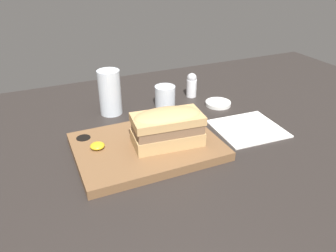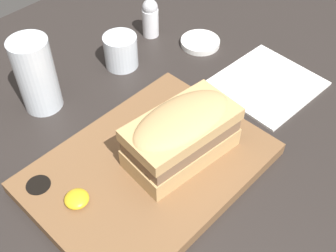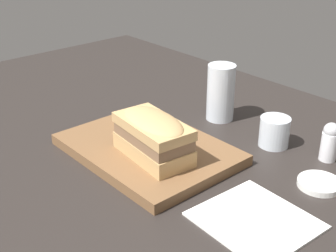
{
  "view_description": "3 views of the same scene",
  "coord_description": "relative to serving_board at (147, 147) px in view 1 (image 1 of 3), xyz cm",
  "views": [
    {
      "loc": [
        -30.06,
        -61.25,
        43.26
      ],
      "look_at": [
        -4.48,
        -3.8,
        9.5
      ],
      "focal_mm": 35.0,
      "sensor_mm": 36.0,
      "label": 1
    },
    {
      "loc": [
        -33.06,
        -27.5,
        50.76
      ],
      "look_at": [
        -4.52,
        -0.19,
        9.06
      ],
      "focal_mm": 45.0,
      "sensor_mm": 36.0,
      "label": 2
    },
    {
      "loc": [
        54.89,
        -50.21,
        46.61
      ],
      "look_at": [
        -2.33,
        0.1,
        10.14
      ],
      "focal_mm": 50.0,
      "sensor_mm": 36.0,
      "label": 3
    }
  ],
  "objects": [
    {
      "name": "dining_table",
      "position": [
        8.25,
        0.43,
        -2.04
      ],
      "size": [
        168.87,
        103.52,
        2.0
      ],
      "color": "#282321",
      "rests_on": "ground"
    },
    {
      "name": "serving_board",
      "position": [
        0.0,
        0.0,
        0.0
      ],
      "size": [
        32.71,
        24.01,
        2.12
      ],
      "color": "brown",
      "rests_on": "dining_table"
    },
    {
      "name": "sandwich",
      "position": [
        4.38,
        -1.71,
        5.56
      ],
      "size": [
        16.41,
        9.68,
        8.43
      ],
      "rotation": [
        0.0,
        0.0,
        -0.1
      ],
      "color": "tan",
      "rests_on": "serving_board"
    },
    {
      "name": "mustard_dollop",
      "position": [
        -10.88,
        2.64,
        1.68
      ],
      "size": [
        3.26,
        3.26,
        1.3
      ],
      "color": "gold",
      "rests_on": "serving_board"
    },
    {
      "name": "water_glass",
      "position": [
        -2.12,
        23.3,
        4.47
      ],
      "size": [
        6.23,
        6.23,
        12.73
      ],
      "color": "silver",
      "rests_on": "dining_table"
    },
    {
      "name": "wine_glass",
      "position": [
        14.05,
        21.88,
        1.7
      ],
      "size": [
        6.08,
        6.08,
        6.07
      ],
      "color": "silver",
      "rests_on": "dining_table"
    },
    {
      "name": "napkin",
      "position": [
        27.81,
        -0.73,
        -0.84
      ],
      "size": [
        17.54,
        16.42,
        0.4
      ],
      "rotation": [
        0.0,
        0.0,
        -0.05
      ],
      "color": "white",
      "rests_on": "dining_table"
    },
    {
      "name": "salt_shaker",
      "position": [
        24.52,
        24.89,
        2.88
      ],
      "size": [
        3.21,
        3.21,
        7.71
      ],
      "color": "white",
      "rests_on": "dining_table"
    },
    {
      "name": "condiment_dish",
      "position": [
        28.78,
        15.5,
        -0.51
      ],
      "size": [
        7.61,
        7.61,
        1.06
      ],
      "color": "white",
      "rests_on": "dining_table"
    }
  ]
}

